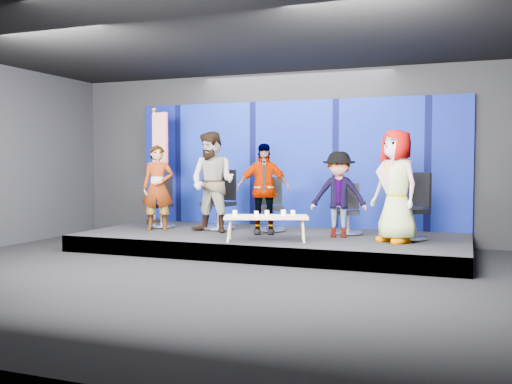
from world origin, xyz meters
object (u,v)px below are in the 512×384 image
(chair_d, at_px, (348,217))
(mug_d, at_px, (284,213))
(panelist_b, at_px, (213,182))
(panelist_c, at_px, (263,189))
(panelist_e, at_px, (396,186))
(panelist_a, at_px, (158,188))
(mug_b, at_px, (256,214))
(panelist_d, at_px, (339,194))
(mug_e, at_px, (293,213))
(chair_b, at_px, (220,210))
(chair_c, at_px, (271,213))
(coffee_table, at_px, (266,218))
(mug_a, at_px, (235,213))
(flag_stand, at_px, (158,162))
(chair_e, at_px, (411,217))
(chair_a, at_px, (162,211))
(mug_c, at_px, (267,213))

(chair_d, distance_m, mug_d, 1.58)
(panelist_b, xyz_separation_m, panelist_c, (0.97, 0.12, -0.11))
(panelist_e, bearing_deg, panelist_b, -144.07)
(panelist_a, bearing_deg, mug_b, -43.45)
(panelist_d, relative_size, mug_e, 16.98)
(chair_b, relative_size, panelist_e, 0.63)
(chair_c, height_order, mug_e, chair_c)
(coffee_table, distance_m, mug_a, 0.53)
(mug_b, distance_m, flag_stand, 3.45)
(chair_c, bearing_deg, panelist_b, -166.05)
(chair_e, distance_m, coffee_table, 2.51)
(chair_a, height_order, mug_c, chair_a)
(panelist_a, height_order, panelist_b, panelist_b)
(panelist_e, xyz_separation_m, mug_b, (-2.19, -0.73, -0.46))
(chair_c, relative_size, coffee_table, 0.68)
(coffee_table, bearing_deg, panelist_e, 16.79)
(mug_c, height_order, mug_e, mug_e)
(panelist_a, bearing_deg, coffee_table, -40.16)
(mug_a, bearing_deg, chair_e, 24.55)
(panelist_e, distance_m, mug_a, 2.71)
(panelist_b, relative_size, mug_e, 21.31)
(panelist_a, xyz_separation_m, chair_e, (4.78, 0.34, -0.45))
(panelist_c, xyz_separation_m, flag_stand, (-2.63, 0.69, 0.49))
(chair_b, distance_m, mug_b, 1.90)
(panelist_e, bearing_deg, coffee_table, -124.72)
(panelist_a, bearing_deg, chair_e, -19.56)
(panelist_b, height_order, chair_e, panelist_b)
(panelist_d, bearing_deg, mug_d, -141.97)
(panelist_a, xyz_separation_m, mug_a, (2.02, -0.92, -0.36))
(flag_stand, bearing_deg, chair_b, 4.28)
(chair_b, height_order, mug_c, chair_b)
(panelist_b, relative_size, mug_b, 22.77)
(panelist_d, distance_m, mug_b, 1.59)
(panelist_b, xyz_separation_m, panelist_e, (3.41, -0.15, -0.02))
(chair_d, xyz_separation_m, flag_stand, (-4.11, 0.16, 1.02))
(panelist_c, distance_m, panelist_d, 1.41)
(panelist_a, xyz_separation_m, panelist_d, (3.55, 0.19, -0.07))
(mug_c, height_order, mug_d, mug_d)
(panelist_c, xyz_separation_m, panelist_e, (2.44, -0.28, 0.10))
(panelist_d, relative_size, flag_stand, 0.61)
(panelist_d, relative_size, mug_c, 17.46)
(chair_b, distance_m, coffee_table, 1.91)
(chair_b, height_order, chair_d, chair_b)
(mug_c, xyz_separation_m, flag_stand, (-3.00, 1.53, 0.85))
(panelist_c, distance_m, coffee_table, 1.07)
(mug_a, bearing_deg, panelist_b, 131.93)
(chair_b, xyz_separation_m, mug_a, (0.93, -1.45, 0.09))
(coffee_table, bearing_deg, chair_b, 138.15)
(chair_e, height_order, mug_d, chair_e)
(panelist_c, bearing_deg, mug_e, -60.77)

